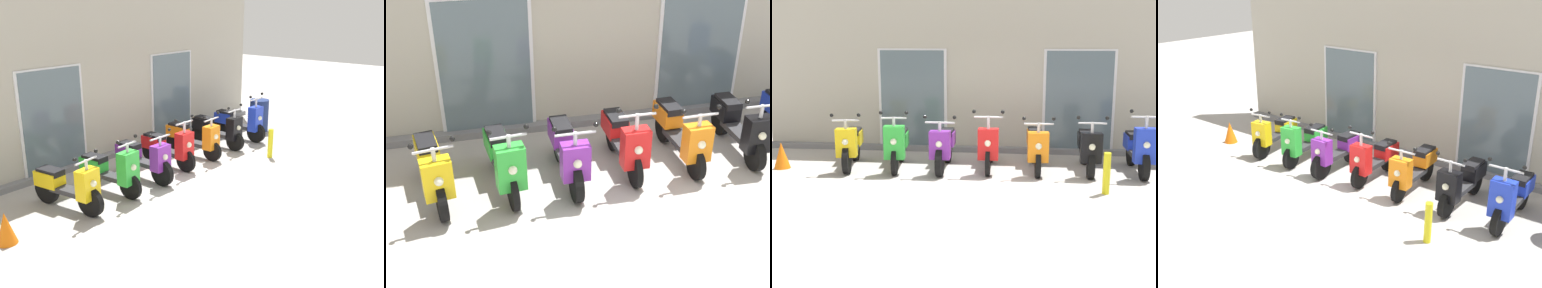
# 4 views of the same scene
# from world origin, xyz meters

# --- Properties ---
(ground_plane) EXTENTS (40.00, 40.00, 0.00)m
(ground_plane) POSITION_xyz_m (0.00, 0.00, 0.00)
(ground_plane) COLOR #A8A39E
(storefront_facade) EXTENTS (10.53, 0.50, 4.15)m
(storefront_facade) POSITION_xyz_m (0.00, 2.98, 2.01)
(storefront_facade) COLOR #B2AD9E
(storefront_facade) RESTS_ON ground_plane
(scooter_yellow) EXTENTS (0.62, 1.60, 1.15)m
(scooter_yellow) POSITION_xyz_m (-2.76, 1.12, 0.46)
(scooter_yellow) COLOR black
(scooter_yellow) RESTS_ON ground_plane
(scooter_green) EXTENTS (0.54, 1.54, 1.22)m
(scooter_green) POSITION_xyz_m (-1.80, 1.09, 0.49)
(scooter_green) COLOR black
(scooter_green) RESTS_ON ground_plane
(scooter_purple) EXTENTS (0.62, 1.63, 1.15)m
(scooter_purple) POSITION_xyz_m (-0.89, 1.13, 0.46)
(scooter_purple) COLOR black
(scooter_purple) RESTS_ON ground_plane
(scooter_red) EXTENTS (0.60, 1.57, 1.24)m
(scooter_red) POSITION_xyz_m (-0.01, 1.25, 0.48)
(scooter_red) COLOR black
(scooter_red) RESTS_ON ground_plane
(scooter_orange) EXTENTS (0.61, 1.62, 1.14)m
(scooter_orange) POSITION_xyz_m (0.90, 1.27, 0.48)
(scooter_orange) COLOR black
(scooter_orange) RESTS_ON ground_plane
(scooter_black) EXTENTS (0.58, 1.63, 1.16)m
(scooter_black) POSITION_xyz_m (1.90, 1.29, 0.46)
(scooter_black) COLOR black
(scooter_black) RESTS_ON ground_plane
(scooter_blue) EXTENTS (0.62, 1.65, 1.30)m
(scooter_blue) POSITION_xyz_m (2.83, 1.25, 0.48)
(scooter_blue) COLOR black
(scooter_blue) RESTS_ON ground_plane
(curb_bollard) EXTENTS (0.12, 0.12, 0.70)m
(curb_bollard) POSITION_xyz_m (2.02, -0.19, 0.35)
(curb_bollard) COLOR yellow
(curb_bollard) RESTS_ON ground_plane
(traffic_cone) EXTENTS (0.32, 0.32, 0.52)m
(traffic_cone) POSITION_xyz_m (-4.09, 0.86, 0.26)
(traffic_cone) COLOR orange
(traffic_cone) RESTS_ON ground_plane
(trash_bin) EXTENTS (0.54, 0.54, 0.90)m
(trash_bin) POSITION_xyz_m (3.88, 1.28, 0.45)
(trash_bin) COLOR navy
(trash_bin) RESTS_ON ground_plane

